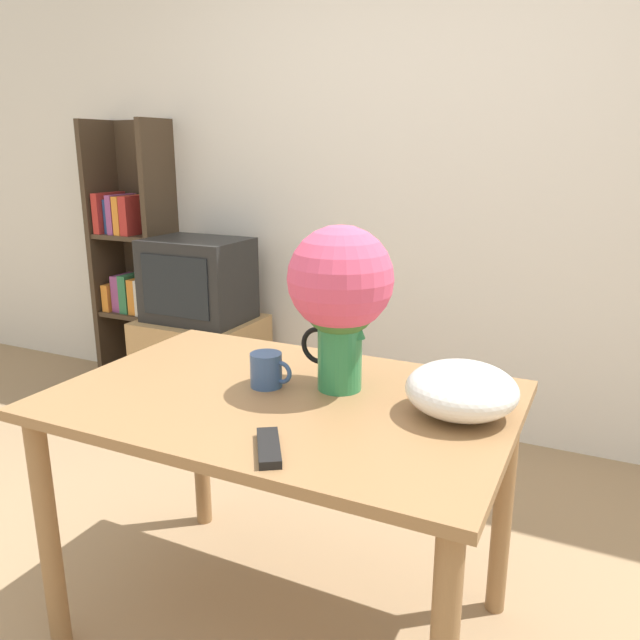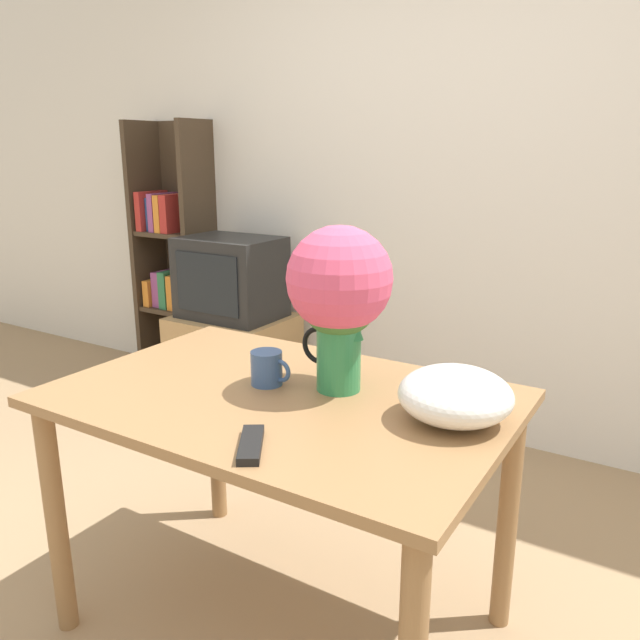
% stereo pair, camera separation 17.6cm
% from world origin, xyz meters
% --- Properties ---
extents(wall_back, '(8.00, 0.05, 2.60)m').
position_xyz_m(wall_back, '(0.00, 1.83, 1.30)').
color(wall_back, silver).
rests_on(wall_back, ground_plane).
extents(table, '(1.26, 0.84, 0.78)m').
position_xyz_m(table, '(0.11, 0.18, 0.66)').
color(table, olive).
rests_on(table, ground_plane).
extents(flower_vase, '(0.29, 0.29, 0.47)m').
position_xyz_m(flower_vase, '(0.24, 0.29, 1.06)').
color(flower_vase, '#2D844C').
rests_on(flower_vase, table).
extents(coffee_mug, '(0.13, 0.09, 0.10)m').
position_xyz_m(coffee_mug, '(0.04, 0.22, 0.83)').
color(coffee_mug, '#385689').
rests_on(coffee_mug, table).
extents(white_bowl, '(0.29, 0.29, 0.14)m').
position_xyz_m(white_bowl, '(0.59, 0.26, 0.84)').
color(white_bowl, white).
rests_on(white_bowl, table).
extents(remote_control, '(0.14, 0.17, 0.02)m').
position_xyz_m(remote_control, '(0.25, -0.13, 0.79)').
color(remote_control, black).
rests_on(remote_control, table).
extents(tv_stand, '(0.62, 0.52, 0.53)m').
position_xyz_m(tv_stand, '(-1.12, 1.46, 0.27)').
color(tv_stand, tan).
rests_on(tv_stand, ground_plane).
extents(tv_set, '(0.53, 0.40, 0.44)m').
position_xyz_m(tv_set, '(-1.12, 1.46, 0.75)').
color(tv_set, black).
rests_on(tv_set, tv_stand).
extents(bookshelf, '(0.48, 0.29, 1.61)m').
position_xyz_m(bookshelf, '(-1.76, 1.68, 0.80)').
color(bookshelf, '#423323').
rests_on(bookshelf, ground_plane).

